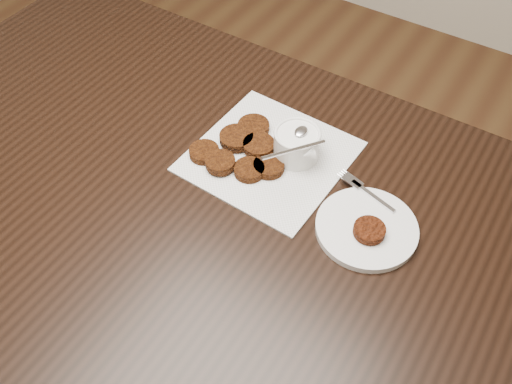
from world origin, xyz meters
TOP-DOWN VIEW (x-y plane):
  - floor at (0.00, 0.00)m, footprint 4.00×4.00m
  - table at (-0.01, 0.08)m, footprint 1.42×0.91m
  - napkin at (0.10, 0.24)m, footprint 0.30×0.30m
  - sauce_ramekin at (0.15, 0.26)m, footprint 0.14×0.14m
  - patty_cluster at (0.05, 0.22)m, footprint 0.29×0.29m
  - plate_with_patty at (0.34, 0.17)m, footprint 0.22×0.22m

SIDE VIEW (x-z plane):
  - floor at x=0.00m, z-range 0.00..0.00m
  - table at x=-0.01m, z-range 0.00..0.75m
  - napkin at x=0.10m, z-range 0.75..0.75m
  - plate_with_patty at x=0.34m, z-range 0.75..0.78m
  - patty_cluster at x=0.05m, z-range 0.75..0.78m
  - sauce_ramekin at x=0.15m, z-range 0.75..0.88m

